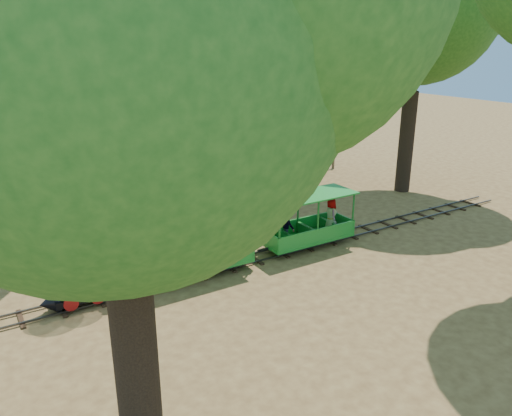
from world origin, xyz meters
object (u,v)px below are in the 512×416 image
carriage_front (197,250)px  carriage_rear (307,225)px  fence (182,181)px  locomotive (86,241)px

carriage_front → carriage_rear: same height
fence → carriage_front: bearing=-110.8°
fence → locomotive: bearing=-127.9°
locomotive → carriage_rear: locomotive is taller
locomotive → carriage_front: bearing=-1.4°
locomotive → carriage_front: 3.27m
carriage_front → carriage_rear: (4.15, 0.04, -0.04)m
locomotive → carriage_front: locomotive is taller
carriage_front → carriage_rear: size_ratio=1.00×
locomotive → fence: 10.12m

